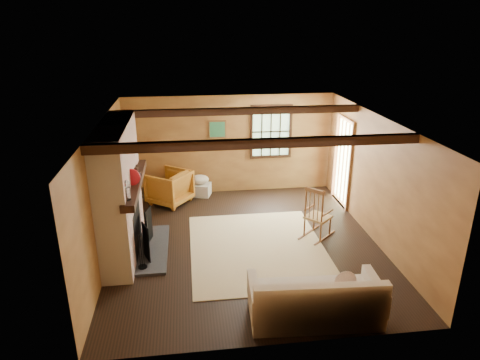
{
  "coord_description": "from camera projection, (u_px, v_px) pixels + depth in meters",
  "views": [
    {
      "loc": [
        -1.03,
        -7.19,
        4.03
      ],
      "look_at": [
        -0.05,
        0.4,
        1.16
      ],
      "focal_mm": 32.0,
      "sensor_mm": 36.0,
      "label": 1
    }
  ],
  "objects": [
    {
      "name": "fireplace",
      "position": [
        121.0,
        197.0,
        7.56
      ],
      "size": [
        1.02,
        2.3,
        2.4
      ],
      "color": "#AE4E43",
      "rests_on": "ground"
    },
    {
      "name": "basket_pillow",
      "position": [
        200.0,
        180.0,
        10.35
      ],
      "size": [
        0.53,
        0.48,
        0.22
      ],
      "primitive_type": "ellipsoid",
      "rotation": [
        0.0,
        0.0,
        -0.3
      ],
      "color": "silver",
      "rests_on": "laundry_basket"
    },
    {
      "name": "rocking_chair",
      "position": [
        317.0,
        216.0,
        8.34
      ],
      "size": [
        0.84,
        0.82,
        1.07
      ],
      "rotation": [
        0.0,
        0.0,
        2.31
      ],
      "color": "tan",
      "rests_on": "ground"
    },
    {
      "name": "room_envelope",
      "position": [
        256.0,
        158.0,
        7.91
      ],
      "size": [
        5.02,
        5.52,
        2.44
      ],
      "color": "#B0793E",
      "rests_on": "ground"
    },
    {
      "name": "armchair",
      "position": [
        169.0,
        187.0,
        9.92
      ],
      "size": [
        1.19,
        1.19,
        0.79
      ],
      "primitive_type": "imported",
      "rotation": [
        0.0,
        0.0,
        -2.21
      ],
      "color": "#BF6026",
      "rests_on": "ground"
    },
    {
      "name": "laundry_basket",
      "position": [
        200.0,
        190.0,
        10.44
      ],
      "size": [
        0.59,
        0.51,
        0.3
      ],
      "primitive_type": "cube",
      "rotation": [
        0.0,
        0.0,
        -0.29
      ],
      "color": "silver",
      "rests_on": "ground"
    },
    {
      "name": "sofa",
      "position": [
        316.0,
        302.0,
        6.07
      ],
      "size": [
        1.92,
        0.94,
        0.76
      ],
      "rotation": [
        0.0,
        0.0,
        -0.06
      ],
      "color": "silver",
      "rests_on": "ground"
    },
    {
      "name": "firewood_pile",
      "position": [
        153.0,
        192.0,
        10.36
      ],
      "size": [
        0.71,
        0.13,
        0.26
      ],
      "color": "brown",
      "rests_on": "ground"
    },
    {
      "name": "ground",
      "position": [
        245.0,
        244.0,
        8.21
      ],
      "size": [
        5.5,
        5.5,
        0.0
      ],
      "primitive_type": "plane",
      "color": "black",
      "rests_on": "ground"
    },
    {
      "name": "rug",
      "position": [
        257.0,
        248.0,
        8.05
      ],
      "size": [
        2.5,
        3.0,
        0.01
      ],
      "primitive_type": "cube",
      "color": "beige",
      "rests_on": "ground"
    }
  ]
}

